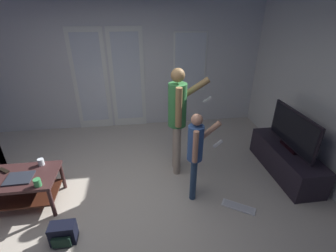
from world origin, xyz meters
TOP-DOWN VIEW (x-y plane):
  - ground_plane at (0.00, 0.00)m, footprint 6.09×5.25m
  - wall_back_with_doors at (0.02, 2.59)m, footprint 6.09×0.09m
  - coffee_table at (-1.18, 0.30)m, footprint 0.88×0.60m
  - tv_stand at (2.65, 0.48)m, footprint 0.49×1.41m
  - flat_screen_tv at (2.65, 0.49)m, footprint 0.08×1.06m
  - person_adult at (0.95, 0.78)m, footprint 0.69×0.45m
  - person_child at (1.07, 0.16)m, footprint 0.48×0.34m
  - backpack at (-0.57, -0.37)m, footprint 0.29×0.20m
  - loose_keyboard at (1.62, -0.16)m, footprint 0.44×0.35m
  - laptop_closed at (-1.18, 0.24)m, footprint 0.32×0.27m
  - cup_near_edge at (-0.90, 0.07)m, footprint 0.09×0.09m
  - cup_by_laptop at (-0.99, 0.52)m, footprint 0.08×0.08m
  - tv_remote_black at (-1.44, 0.44)m, footprint 0.17×0.14m

SIDE VIEW (x-z plane):
  - ground_plane at x=0.00m, z-range -0.02..0.00m
  - loose_keyboard at x=1.62m, z-range 0.00..0.02m
  - backpack at x=-0.57m, z-range 0.00..0.25m
  - tv_stand at x=2.65m, z-range 0.00..0.44m
  - coffee_table at x=-1.18m, z-range 0.11..0.58m
  - laptop_closed at x=-1.18m, z-range 0.47..0.49m
  - tv_remote_black at x=-1.44m, z-range 0.47..0.49m
  - cup_by_laptop at x=-0.99m, z-range 0.47..0.57m
  - cup_near_edge at x=-0.90m, z-range 0.47..0.57m
  - flat_screen_tv at x=2.65m, z-range 0.45..1.06m
  - person_child at x=1.07m, z-range 0.13..1.39m
  - person_adult at x=0.95m, z-range 0.17..1.85m
  - wall_back_with_doors at x=0.02m, z-range -0.05..2.86m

